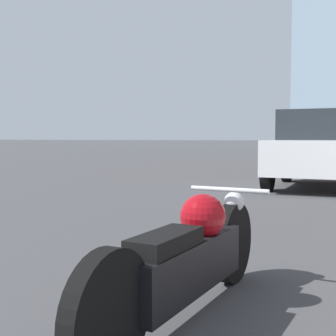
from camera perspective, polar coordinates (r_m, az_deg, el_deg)
name	(u,v)px	position (r m, az deg, el deg)	size (l,w,h in m)	color
motorcycle	(189,257)	(3.00, 2.54, -10.83)	(0.62, 2.30, 0.76)	black
parked_car_white	(318,149)	(11.11, 17.79, 2.20)	(1.99, 3.83, 1.74)	silver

